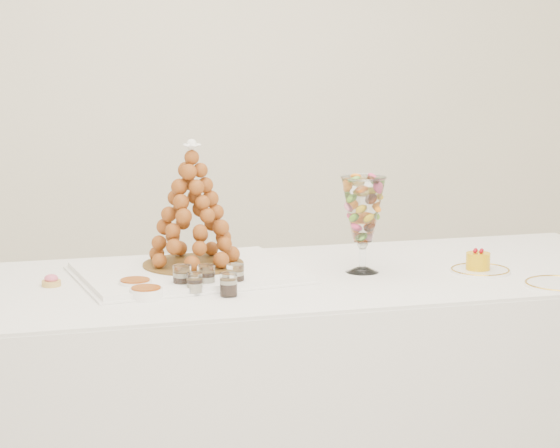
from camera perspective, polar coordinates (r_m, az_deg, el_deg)
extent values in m
cube|color=white|center=(5.24, -4.38, 7.81)|extent=(4.50, 0.04, 2.80)
cube|color=white|center=(3.61, 1.63, -9.30)|extent=(2.27, 1.02, 0.83)
cube|color=white|center=(3.49, 1.67, -2.76)|extent=(2.26, 1.01, 0.01)
cube|color=white|center=(3.49, -4.80, -2.53)|extent=(0.75, 0.62, 0.02)
cylinder|color=white|center=(3.54, 4.32, -2.37)|extent=(0.11, 0.11, 0.02)
cylinder|color=white|center=(3.53, 4.33, -1.64)|extent=(0.02, 0.02, 0.08)
sphere|color=white|center=(3.52, 4.34, -1.04)|extent=(0.04, 0.04, 0.04)
cylinder|color=white|center=(3.59, 10.42, -2.42)|extent=(0.19, 0.19, 0.01)
cylinder|color=white|center=(3.45, 14.39, -3.08)|extent=(0.21, 0.21, 0.01)
cylinder|color=tan|center=(3.41, -11.86, -3.04)|extent=(0.06, 0.06, 0.02)
ellipsoid|color=#D25675|center=(3.41, -11.87, -2.80)|extent=(0.04, 0.04, 0.03)
cylinder|color=white|center=(3.30, -5.13, -2.80)|extent=(0.06, 0.06, 0.08)
cylinder|color=white|center=(3.30, -3.89, -2.79)|extent=(0.07, 0.07, 0.07)
cylinder|color=white|center=(3.32, -2.35, -2.72)|extent=(0.06, 0.06, 0.07)
cylinder|color=white|center=(3.24, -4.48, -3.13)|extent=(0.06, 0.06, 0.07)
cylinder|color=white|center=(3.22, -2.71, -3.18)|extent=(0.06, 0.06, 0.07)
cylinder|color=white|center=(3.31, -7.57, -3.21)|extent=(0.10, 0.10, 0.03)
cylinder|color=white|center=(3.21, -7.01, -3.62)|extent=(0.10, 0.10, 0.03)
cylinder|color=brown|center=(3.54, -4.55, -2.10)|extent=(0.33, 0.33, 0.01)
cone|color=brown|center=(3.50, -4.60, 1.08)|extent=(0.29, 0.29, 0.39)
sphere|color=white|center=(3.48, -4.64, 4.10)|extent=(0.04, 0.04, 0.04)
cylinder|color=#DEA50A|center=(3.58, 10.31, -1.92)|extent=(0.08, 0.08, 0.05)
sphere|color=maroon|center=(3.58, 10.49, -1.36)|extent=(0.01, 0.01, 0.01)
sphere|color=maroon|center=(3.58, 10.19, -1.35)|extent=(0.01, 0.01, 0.01)
sphere|color=maroon|center=(3.56, 10.15, -1.41)|extent=(0.01, 0.01, 0.01)
sphere|color=maroon|center=(3.56, 10.46, -1.42)|extent=(0.01, 0.01, 0.01)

